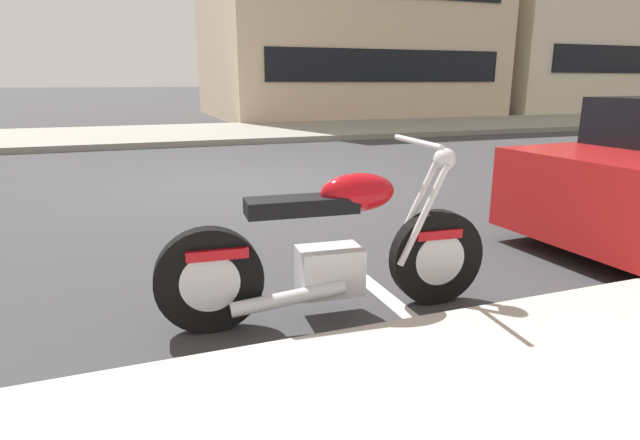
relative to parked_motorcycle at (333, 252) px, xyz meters
name	(u,v)px	position (x,y,z in m)	size (l,w,h in m)	color
ground_plane	(249,185)	(0.45, 4.51, -0.43)	(260.00, 260.00, 0.00)	#333335
sidewalk_far_curb	(538,122)	(12.45, 11.89, -0.36)	(120.00, 5.00, 0.14)	gray
parking_stall_stripe	(380,291)	(0.45, 0.23, -0.43)	(0.12, 2.20, 0.01)	silver
parked_motorcycle	(333,252)	(0.00, 0.00, 0.00)	(2.15, 0.62, 1.12)	black
townhouse_corner_block	(339,6)	(7.71, 18.95, 4.08)	(10.73, 9.59, 9.03)	beige
townhouse_far_uphill	(571,3)	(20.72, 19.46, 4.88)	(13.72, 10.61, 10.63)	beige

